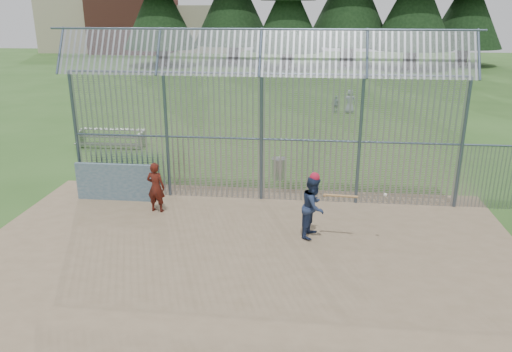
# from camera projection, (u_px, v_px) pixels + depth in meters

# --- Properties ---
(ground) EXTENTS (120.00, 120.00, 0.00)m
(ground) POSITION_uv_depth(u_px,v_px,m) (247.00, 249.00, 12.77)
(ground) COLOR #2D511E
(ground) RESTS_ON ground
(dirt_infield) EXTENTS (14.00, 10.00, 0.02)m
(dirt_infield) POSITION_uv_depth(u_px,v_px,m) (245.00, 258.00, 12.30)
(dirt_infield) COLOR #756047
(dirt_infield) RESTS_ON ground
(dugout_wall) EXTENTS (2.50, 0.12, 1.20)m
(dugout_wall) POSITION_uv_depth(u_px,v_px,m) (115.00, 182.00, 15.78)
(dugout_wall) COLOR #38566B
(dugout_wall) RESTS_ON dirt_infield
(batter) EXTENTS (0.84, 0.96, 1.68)m
(batter) POSITION_uv_depth(u_px,v_px,m) (313.00, 207.00, 13.22)
(batter) COLOR navy
(batter) RESTS_ON dirt_infield
(onlooker) EXTENTS (0.61, 0.45, 1.53)m
(onlooker) POSITION_uv_depth(u_px,v_px,m) (156.00, 187.00, 14.85)
(onlooker) COLOR maroon
(onlooker) RESTS_ON dirt_infield
(bg_kid_standing) EXTENTS (0.69, 0.48, 1.36)m
(bg_kid_standing) POSITION_uv_depth(u_px,v_px,m) (350.00, 101.00, 28.78)
(bg_kid_standing) COLOR gray
(bg_kid_standing) RESTS_ON ground
(bg_kid_seated) EXTENTS (0.64, 0.49, 1.01)m
(bg_kid_seated) POSITION_uv_depth(u_px,v_px,m) (336.00, 104.00, 28.84)
(bg_kid_seated) COLOR gray
(bg_kid_seated) RESTS_ON ground
(batting_gear) EXTENTS (1.97, 0.44, 0.61)m
(batting_gear) POSITION_uv_depth(u_px,v_px,m) (321.00, 181.00, 12.93)
(batting_gear) COLOR #B01732
(batting_gear) RESTS_ON ground
(trash_can) EXTENTS (0.56, 0.56, 0.82)m
(trash_can) POSITION_uv_depth(u_px,v_px,m) (279.00, 168.00, 17.91)
(trash_can) COLOR #979A9F
(trash_can) RESTS_ON ground
(bleacher) EXTENTS (3.00, 0.95, 0.72)m
(bleacher) POSITION_uv_depth(u_px,v_px,m) (111.00, 138.00, 21.92)
(bleacher) COLOR slate
(bleacher) RESTS_ON ground
(backstop_fence) EXTENTS (20.09, 0.81, 5.30)m
(backstop_fence) POSITION_uv_depth(u_px,v_px,m) (321.00, 130.00, 15.05)
(backstop_fence) COLOR #47566B
(backstop_fence) RESTS_ON ground
(distant_buildings) EXTENTS (26.50, 10.50, 8.00)m
(distant_buildings) POSITION_uv_depth(u_px,v_px,m) (130.00, 24.00, 67.16)
(distant_buildings) COLOR brown
(distant_buildings) RESTS_ON ground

